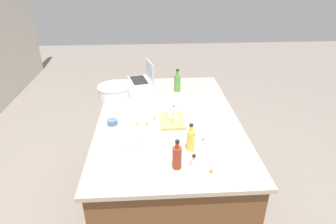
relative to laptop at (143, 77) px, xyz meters
The scene contains 23 objects.
ground_plane 1.29m from the laptop, 165.50° to the right, with size 12.00×12.00×0.00m, color slate.
island_counter 1.00m from the laptop, 165.50° to the right, with size 1.83×1.15×0.90m.
laptop is the anchor object (origin of this frame).
mixing_bowl_large 0.51m from the laptop, 148.46° to the left, with size 0.30×0.30×0.13m.
bottle_soy 1.54m from the laptop, behind, with size 0.06×0.06×0.20m.
bottle_oil 1.37m from the laptop, 165.46° to the right, with size 0.06×0.06×0.20m.
bottle_olive 0.46m from the laptop, 130.26° to the right, with size 0.07×0.07×0.23m.
cutting_board 0.96m from the laptop, 164.83° to the right, with size 0.27×0.19×0.02m, color tan.
butter_stick_left 1.00m from the laptop, 164.21° to the right, with size 0.11×0.04×0.04m, color #F4E58C.
butter_stick_right 0.93m from the laptop, 165.81° to the right, with size 0.11×0.04×0.04m, color #F4E58C.
ramekin_small 0.43m from the laptop, 152.68° to the right, with size 0.10×0.10×0.05m, color white.
ramekin_medium 0.97m from the laptop, 165.96° to the left, with size 0.08×0.08×0.04m, color slate.
ramekin_wide 1.26m from the laptop, behind, with size 0.09×0.09×0.04m, color white.
kitchen_timer 1.54m from the laptop, 167.14° to the right, with size 0.07×0.07×0.08m.
candy_0 0.88m from the laptop, behind, with size 0.02×0.02×0.02m, color yellow.
candy_1 0.96m from the laptop, behind, with size 0.02×0.02×0.02m, color yellow.
candy_2 0.41m from the laptop, 141.09° to the left, with size 0.02×0.02×0.02m, color red.
candy_3 0.96m from the laptop, behind, with size 0.02×0.02×0.02m, color yellow.
candy_4 0.15m from the laptop, 123.22° to the left, with size 0.02×0.02×0.02m, color orange.
candy_5 1.64m from the laptop, 164.40° to the right, with size 0.02×0.02×0.02m, color orange.
candy_6 0.71m from the laptop, 156.71° to the right, with size 0.02×0.02×0.02m, color blue.
candy_7 1.30m from the laptop, 159.41° to the right, with size 0.01×0.01×0.01m, color #CC3399.
candy_8 0.19m from the laptop, 114.52° to the left, with size 0.02×0.02×0.02m, color orange.
Camera 1 is at (-2.14, 0.13, 2.06)m, focal length 31.09 mm.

